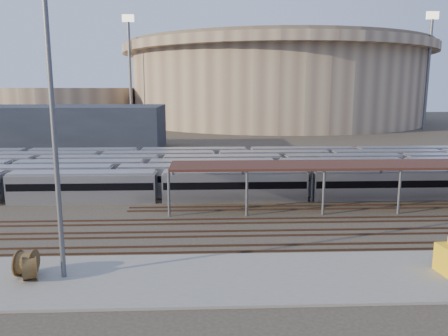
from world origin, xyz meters
TOP-DOWN VIEW (x-y plane):
  - ground at (0.00, 0.00)m, footprint 420.00×420.00m
  - apron at (-5.00, -15.00)m, footprint 50.00×9.00m
  - subway_trains at (4.58, 18.50)m, footprint 123.25×23.90m
  - inspection_shed at (22.00, 4.00)m, footprint 60.30×6.00m
  - empty_tracks at (0.00, -5.00)m, footprint 170.00×9.62m
  - stadium at (25.00, 140.00)m, footprint 124.00×124.00m
  - secondary_arena at (-60.00, 130.00)m, footprint 56.00×56.00m
  - service_building at (-35.00, 55.00)m, footprint 42.00×20.00m
  - floodlight_0 at (-30.00, 110.00)m, footprint 4.00×1.00m
  - floodlight_2 at (70.00, 100.00)m, footprint 4.00×1.00m
  - floodlight_3 at (-10.00, 160.00)m, footprint 4.00×1.00m
  - cable_reel_west at (-16.75, -15.06)m, footprint 1.58×1.99m
  - cable_reel_east at (-17.31, -14.23)m, footprint 1.24×2.06m
  - yard_light_pole at (-14.50, -14.52)m, footprint 0.81×0.36m

SIDE VIEW (x-z plane):
  - ground at x=0.00m, z-range 0.00..0.00m
  - empty_tracks at x=0.00m, z-range 0.00..0.18m
  - apron at x=-5.00m, z-range 0.00..0.20m
  - cable_reel_west at x=-16.75m, z-range 0.20..1.95m
  - cable_reel_east at x=-17.31m, z-range 0.20..2.18m
  - subway_trains at x=4.58m, z-range 0.00..3.60m
  - inspection_shed at x=22.00m, z-range 2.33..7.63m
  - service_building at x=-35.00m, z-range 0.00..10.00m
  - secondary_arena at x=-60.00m, z-range 0.00..14.00m
  - yard_light_pole at x=-14.50m, z-range 0.28..21.25m
  - stadium at x=25.00m, z-range 0.22..32.72m
  - floodlight_0 at x=-30.00m, z-range 1.45..39.85m
  - floodlight_2 at x=70.00m, z-range 1.45..39.85m
  - floodlight_3 at x=-10.00m, z-range 1.45..39.85m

